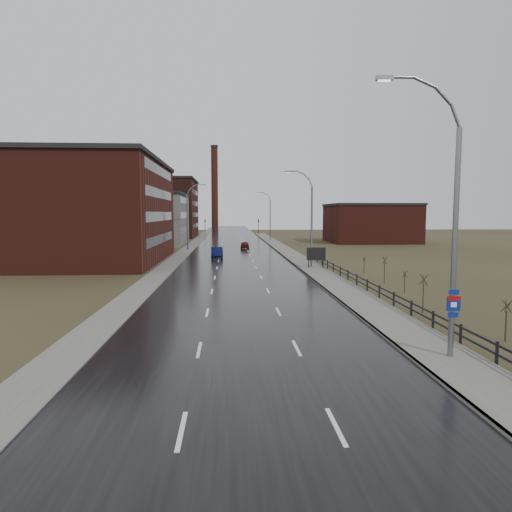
{
  "coord_description": "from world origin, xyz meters",
  "views": [
    {
      "loc": [
        -0.87,
        -16.97,
        6.44
      ],
      "look_at": [
        1.28,
        19.43,
        3.0
      ],
      "focal_mm": 32.0,
      "sensor_mm": 36.0,
      "label": 1
    }
  ],
  "objects": [
    {
      "name": "billboard",
      "position": [
        9.1,
        34.63,
        1.7
      ],
      "size": [
        2.19,
        0.17,
        2.51
      ],
      "color": "black",
      "rests_on": "ground"
    },
    {
      "name": "traffic_light_right",
      "position": [
        8.0,
        120.0,
        4.6
      ],
      "size": [
        0.58,
        2.73,
        5.3
      ],
      "color": "black",
      "rests_on": "ground"
    },
    {
      "name": "car_near",
      "position": [
        -2.6,
        48.15,
        0.77
      ],
      "size": [
        1.77,
        4.75,
        1.55
      ],
      "primitive_type": "imported",
      "rotation": [
        0.0,
        0.0,
        0.03
      ],
      "color": "#0B0F38",
      "rests_on": "ground"
    },
    {
      "name": "shrub_f",
      "position": [
        13.62,
        30.93,
        0.94
      ],
      "size": [
        0.43,
        0.45,
        1.77
      ],
      "color": "#382D23",
      "rests_on": "ground"
    },
    {
      "name": "guardrail",
      "position": [
        10.3,
        18.31,
        0.71
      ],
      "size": [
        0.1,
        53.05,
        1.1
      ],
      "color": "black",
      "rests_on": "ground"
    },
    {
      "name": "ground",
      "position": [
        0.0,
        0.0,
        0.0
      ],
      "size": [
        320.0,
        320.0,
        0.0
      ],
      "primitive_type": "plane",
      "color": "#2D2819",
      "rests_on": "ground"
    },
    {
      "name": "traffic_light_left",
      "position": [
        -8.0,
        120.0,
        4.6
      ],
      "size": [
        0.58,
        2.73,
        5.3
      ],
      "color": "black",
      "rests_on": "ground"
    },
    {
      "name": "warehouse_mid",
      "position": [
        -17.99,
        78.0,
        5.26
      ],
      "size": [
        16.32,
        20.4,
        10.5
      ],
      "color": "slate",
      "rests_on": "ground"
    },
    {
      "name": "sidewalk_left",
      "position": [
        -8.2,
        60.0,
        0.06
      ],
      "size": [
        2.4,
        260.0,
        0.12
      ],
      "primitive_type": "cube",
      "color": "#595651",
      "rests_on": "ground"
    },
    {
      "name": "shrub_d",
      "position": [
        13.29,
        18.72,
        0.95
      ],
      "size": [
        0.43,
        0.45,
        1.79
      ],
      "color": "#382D23",
      "rests_on": "ground"
    },
    {
      "name": "streetlight_right_far",
      "position": [
        8.5,
        90.0,
        5.84
      ],
      "size": [
        3.36,
        0.28,
        11.35
      ],
      "color": "slate",
      "rests_on": "ground"
    },
    {
      "name": "warehouse_near",
      "position": [
        -20.99,
        45.0,
        6.76
      ],
      "size": [
        22.44,
        28.56,
        13.5
      ],
      "color": "#471914",
      "rests_on": "ground"
    },
    {
      "name": "warehouse_far",
      "position": [
        -22.99,
        108.0,
        7.76
      ],
      "size": [
        26.52,
        24.48,
        15.5
      ],
      "color": "#331611",
      "rests_on": "ground"
    },
    {
      "name": "curb_right",
      "position": [
        7.08,
        35.0,
        0.09
      ],
      "size": [
        0.16,
        180.0,
        0.18
      ],
      "primitive_type": "cube",
      "color": "slate",
      "rests_on": "ground"
    },
    {
      "name": "shrub_e",
      "position": [
        13.39,
        23.85,
        1.31
      ],
      "size": [
        0.58,
        0.62,
        2.47
      ],
      "color": "#382D23",
      "rests_on": "ground"
    },
    {
      "name": "road",
      "position": [
        0.0,
        60.0,
        0.03
      ],
      "size": [
        14.0,
        300.0,
        0.06
      ],
      "primitive_type": "cube",
      "color": "black",
      "rests_on": "ground"
    },
    {
      "name": "building_right",
      "position": [
        30.3,
        82.0,
        4.26
      ],
      "size": [
        18.36,
        16.32,
        8.5
      ],
      "color": "#471914",
      "rests_on": "ground"
    },
    {
      "name": "smokestack",
      "position": [
        -6.0,
        150.0,
        15.5
      ],
      "size": [
        2.7,
        2.7,
        30.7
      ],
      "color": "#331611",
      "rests_on": "ground"
    },
    {
      "name": "streetlight_right_mid",
      "position": [
        8.5,
        36.0,
        5.84
      ],
      "size": [
        3.36,
        0.28,
        11.35
      ],
      "color": "slate",
      "rests_on": "ground"
    },
    {
      "name": "shrub_b",
      "position": [
        13.0,
        4.71,
        1.12
      ],
      "size": [
        0.5,
        0.53,
        2.12
      ],
      "color": "#382D23",
      "rests_on": "ground"
    },
    {
      "name": "streetlight_main",
      "position": [
        8.47,
        2.0,
        6.06
      ],
      "size": [
        3.91,
        0.29,
        12.11
      ],
      "color": "slate",
      "rests_on": "ground"
    },
    {
      "name": "streetlight_left",
      "position": [
        -7.7,
        62.0,
        5.84
      ],
      "size": [
        3.36,
        0.28,
        11.35
      ],
      "color": "slate",
      "rests_on": "ground"
    },
    {
      "name": "car_far",
      "position": [
        1.96,
        64.84,
        0.66
      ],
      "size": [
        1.68,
        3.94,
        1.33
      ],
      "primitive_type": "imported",
      "rotation": [
        0.0,
        0.0,
        3.11
      ],
      "color": "#46140B",
      "rests_on": "ground"
    },
    {
      "name": "sidewalk_right",
      "position": [
        8.6,
        35.0,
        0.09
      ],
      "size": [
        3.2,
        180.0,
        0.18
      ],
      "primitive_type": "cube",
      "color": "#595651",
      "rests_on": "ground"
    },
    {
      "name": "shrub_c",
      "position": [
        11.6,
        11.31,
        1.36
      ],
      "size": [
        0.61,
        0.64,
        2.56
      ],
      "color": "#382D23",
      "rests_on": "ground"
    }
  ]
}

